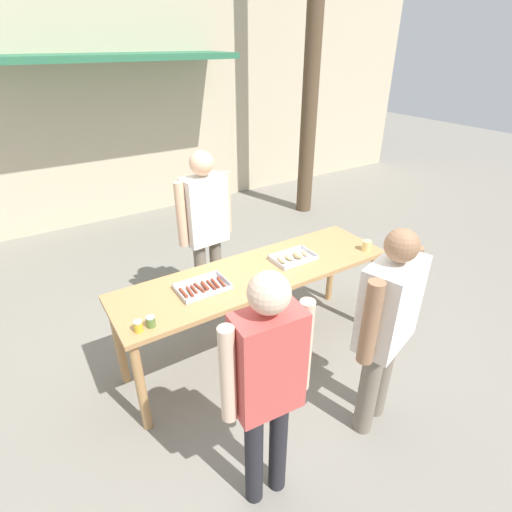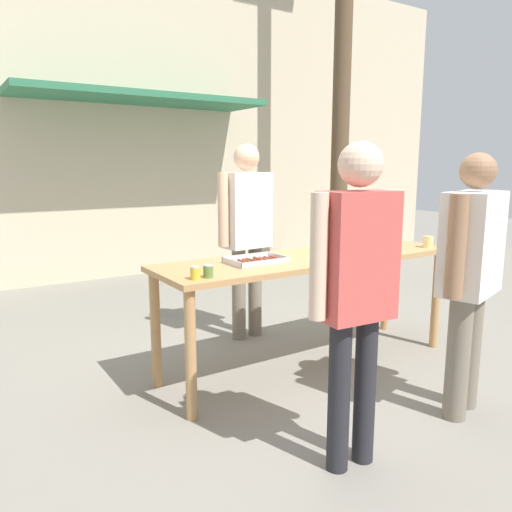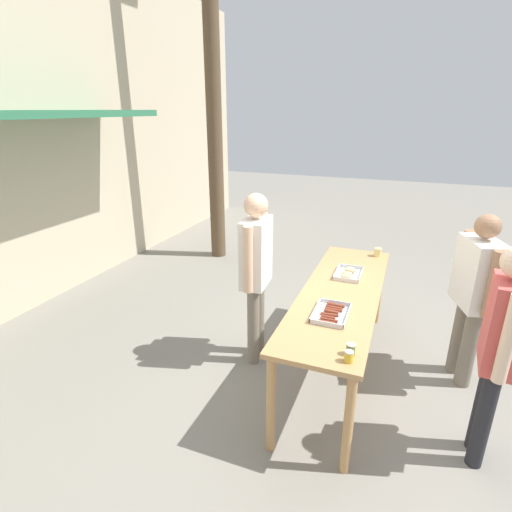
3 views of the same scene
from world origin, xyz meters
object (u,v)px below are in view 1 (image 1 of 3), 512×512
at_px(food_tray_buns, 293,257).
at_px(condiment_jar_mustard, 138,326).
at_px(person_customer_holding_hotdog, 267,378).
at_px(person_customer_with_cup, 387,321).
at_px(beer_cup, 367,246).
at_px(person_server_behind_table, 205,222).
at_px(condiment_jar_ketchup, 151,322).
at_px(food_tray_sausages, 203,288).

bearing_deg(food_tray_buns, condiment_jar_mustard, -171.04).
bearing_deg(condiment_jar_mustard, person_customer_holding_hotdog, -65.50).
relative_size(condiment_jar_mustard, person_customer_with_cup, 0.05).
bearing_deg(beer_cup, food_tray_buns, 162.24).
bearing_deg(beer_cup, person_server_behind_table, 137.50).
relative_size(food_tray_buns, beer_cup, 4.00).
height_order(person_server_behind_table, person_customer_holding_hotdog, person_server_behind_table).
bearing_deg(person_server_behind_table, condiment_jar_ketchup, -136.34).
xyz_separation_m(food_tray_sausages, person_customer_holding_hotdog, (-0.16, -1.16, 0.12)).
distance_m(condiment_jar_ketchup, person_server_behind_table, 1.42).
height_order(condiment_jar_ketchup, person_server_behind_table, person_server_behind_table).
bearing_deg(condiment_jar_mustard, person_customer_with_cup, -32.28).
bearing_deg(person_customer_with_cup, condiment_jar_ketchup, -50.81).
distance_m(condiment_jar_mustard, person_customer_with_cup, 1.67).
bearing_deg(food_tray_buns, person_customer_with_cup, -93.32).
bearing_deg(food_tray_sausages, person_server_behind_table, 62.00).
xyz_separation_m(beer_cup, person_customer_with_cup, (-0.76, -0.90, 0.04)).
distance_m(beer_cup, person_customer_holding_hotdog, 1.98).
bearing_deg(food_tray_buns, person_customer_holding_hotdog, -132.20).
bearing_deg(condiment_jar_mustard, beer_cup, 0.31).
xyz_separation_m(condiment_jar_mustard, person_customer_holding_hotdog, (0.42, -0.93, 0.09)).
relative_size(food_tray_buns, condiment_jar_mustard, 4.78).
distance_m(food_tray_sausages, condiment_jar_mustard, 0.63).
relative_size(condiment_jar_mustard, person_customer_holding_hotdog, 0.05).
bearing_deg(condiment_jar_mustard, food_tray_buns, 8.96).
xyz_separation_m(condiment_jar_ketchup, person_customer_holding_hotdog, (0.33, -0.93, 0.09)).
distance_m(condiment_jar_ketchup, person_customer_holding_hotdog, 0.99).
height_order(food_tray_sausages, person_server_behind_table, person_server_behind_table).
xyz_separation_m(food_tray_sausages, condiment_jar_mustard, (-0.59, -0.23, 0.03)).
height_order(condiment_jar_mustard, condiment_jar_ketchup, same).
bearing_deg(beer_cup, condiment_jar_mustard, -179.69).
height_order(person_customer_holding_hotdog, person_customer_with_cup, person_customer_holding_hotdog).
relative_size(condiment_jar_mustard, condiment_jar_ketchup, 1.00).
xyz_separation_m(person_customer_holding_hotdog, person_customer_with_cup, (0.99, 0.04, -0.05)).
bearing_deg(condiment_jar_mustard, condiment_jar_ketchup, 1.10).
distance_m(food_tray_buns, person_customer_with_cup, 1.13).
relative_size(food_tray_sausages, person_customer_holding_hotdog, 0.24).
distance_m(food_tray_buns, person_server_behind_table, 0.95).
bearing_deg(beer_cup, person_customer_with_cup, -129.92).
relative_size(food_tray_sausages, beer_cup, 4.20).
distance_m(food_tray_sausages, person_server_behind_table, 0.95).
xyz_separation_m(food_tray_buns, person_server_behind_table, (-0.45, 0.82, 0.14)).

